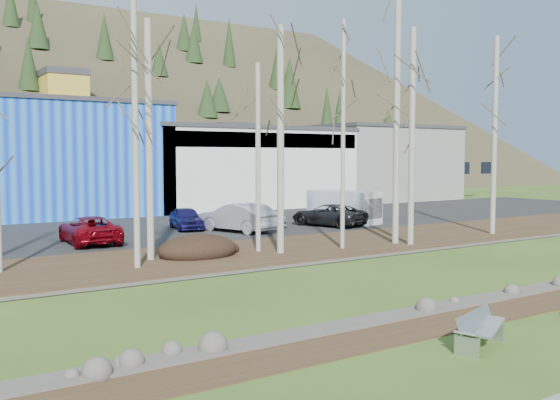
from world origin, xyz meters
TOP-DOWN VIEW (x-y plane):
  - dirt_strip at (0.00, 2.10)m, footprint 80.00×1.80m
  - near_bank_rocks at (0.00, 3.10)m, footprint 80.00×0.80m
  - river at (0.00, 7.20)m, footprint 80.00×8.00m
  - far_bank_rocks at (0.00, 11.30)m, footprint 80.00×0.80m
  - far_bank at (0.00, 14.50)m, footprint 80.00×7.00m
  - parking_lot at (0.00, 25.00)m, footprint 80.00×14.00m
  - building_blue at (-6.00, 39.00)m, footprint 20.40×12.24m
  - building_white at (12.00, 38.98)m, footprint 18.36×12.24m
  - building_grey at (28.00, 39.00)m, footprint 14.28×12.24m
  - bench_damaged at (-3.15, 0.18)m, footprint 1.87×1.08m
  - dirt_mound at (-3.18, 14.60)m, footprint 3.45×2.43m
  - birch_2 at (-5.14, 14.89)m, footprint 0.29×0.29m
  - birch_3 at (-6.26, 13.39)m, footprint 0.23×0.23m
  - birch_4 at (0.19, 13.42)m, footprint 0.30×0.30m
  - birch_5 at (-0.35, 14.39)m, footprint 0.22×0.22m
  - birch_6 at (3.28, 13.01)m, footprint 0.19×0.19m
  - birch_7 at (6.47, 12.92)m, footprint 0.31×0.31m
  - birch_8 at (6.80, 12.24)m, footprint 0.29×0.29m
  - birch_9 at (13.45, 12.76)m, footprint 0.28×0.28m
  - car_1 at (-5.85, 20.90)m, footprint 2.39×4.83m
  - car_2 at (0.51, 23.75)m, footprint 2.30×3.99m
  - car_3 at (2.40, 21.18)m, footprint 3.09×5.09m
  - car_4 at (8.45, 20.75)m, footprint 3.39×5.14m
  - car_5 at (4.95, 23.03)m, footprint 1.98×4.49m
  - van_white at (10.40, 21.44)m, footprint 2.85×4.89m

SIDE VIEW (x-z plane):
  - near_bank_rocks at x=0.00m, z-range -0.25..0.25m
  - river at x=0.00m, z-range -0.45..0.45m
  - far_bank_rocks at x=0.00m, z-range -0.23..0.23m
  - dirt_strip at x=0.00m, z-range 0.00..0.03m
  - parking_lot at x=0.00m, z-range 0.00..0.14m
  - far_bank at x=0.00m, z-range 0.00..0.15m
  - bench_damaged at x=-3.15m, z-range 0.00..0.80m
  - dirt_mound at x=-3.18m, z-range 0.15..0.83m
  - car_2 at x=0.51m, z-range 0.14..1.42m
  - car_5 at x=4.95m, z-range 0.14..1.42m
  - car_4 at x=8.45m, z-range 0.14..1.45m
  - car_1 at x=-5.85m, z-range 0.14..1.46m
  - car_3 at x=2.40m, z-range 0.14..1.72m
  - van_white at x=10.40m, z-range 0.14..2.15m
  - building_white at x=12.00m, z-range 0.01..6.81m
  - building_grey at x=28.00m, z-range 0.01..7.31m
  - building_blue at x=-6.00m, z-range 0.01..8.31m
  - birch_5 at x=-0.35m, z-range 0.15..8.35m
  - birch_2 at x=-5.14m, z-range 0.15..9.75m
  - birch_4 at x=0.19m, z-range 0.15..9.84m
  - birch_3 at x=-6.26m, z-range 0.15..10.12m
  - birch_8 at x=6.80m, z-range 0.15..10.30m
  - birch_6 at x=3.28m, z-range 0.15..10.39m
  - birch_9 at x=13.45m, z-range 0.15..10.66m
  - birch_7 at x=6.47m, z-range 0.15..11.79m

